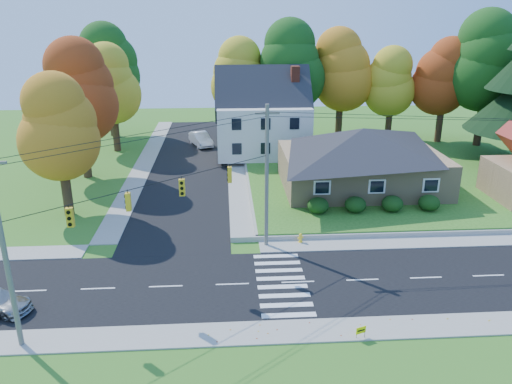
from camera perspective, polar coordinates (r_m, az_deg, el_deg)
ground at (r=31.00m, az=4.81°, el=-10.23°), size 120.00×120.00×0.00m
road_main at (r=31.00m, az=4.81°, el=-10.22°), size 90.00×8.00×0.02m
road_cross at (r=54.87m, az=-7.47°, el=3.25°), size 8.00×44.00×0.02m
sidewalk_north at (r=35.36m, az=3.64°, el=-6.14°), size 90.00×2.00×0.08m
sidewalk_south at (r=26.83m, az=6.41°, el=-15.48°), size 90.00×2.00×0.08m
lawn at (r=52.81m, az=15.56°, el=2.29°), size 30.00×30.00×0.50m
ranch_house at (r=45.91m, az=11.97°, el=3.93°), size 14.60×10.60×5.40m
colonial_house at (r=55.76m, az=0.80°, el=8.53°), size 10.40×8.40×9.60m
hedge_row at (r=40.79m, az=13.33°, el=-1.35°), size 10.70×1.70×1.27m
traffic_infrastructure at (r=30.01m, az=4.43°, el=-0.40°), size 38.10×10.66×10.00m
tree_lot_0 at (r=60.98m, az=-1.60°, el=13.04°), size 6.72×6.72×12.51m
tree_lot_1 at (r=60.38m, az=4.31°, el=14.17°), size 7.84×7.84×14.60m
tree_lot_2 at (r=62.52m, az=9.77°, el=13.54°), size 7.28×7.28×13.56m
tree_lot_3 at (r=63.37m, az=15.31°, el=12.02°), size 6.16×6.16×11.47m
tree_lot_4 at (r=64.55m, az=20.81°, el=12.17°), size 6.72×6.72×12.51m
tree_lot_5 at (r=64.34m, az=25.09°, el=13.36°), size 8.40×8.40×15.64m
tree_west_0 at (r=41.40m, az=-21.68°, el=6.80°), size 6.16×6.16×11.47m
tree_west_1 at (r=50.90m, az=-19.68°, el=10.75°), size 7.28×7.28×13.56m
tree_west_2 at (r=60.37m, az=-16.20°, el=11.73°), size 6.72×6.72×12.51m
tree_west_3 at (r=68.42m, az=-16.62°, el=13.67°), size 7.84×7.84×14.60m
white_car at (r=62.08m, az=-6.33°, el=6.04°), size 3.30×5.27×1.64m
fire_hydrant at (r=35.77m, az=5.10°, el=-5.30°), size 0.43×0.33×0.75m
yard_sign at (r=26.43m, az=11.91°, el=-15.23°), size 0.54×0.21×0.70m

